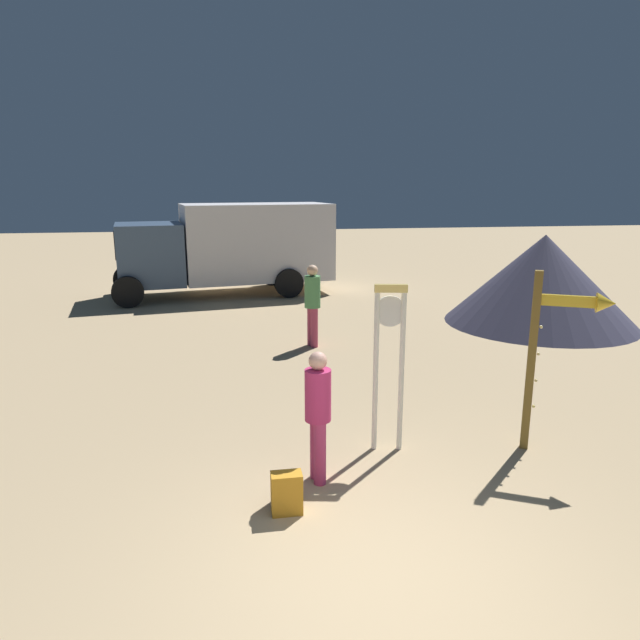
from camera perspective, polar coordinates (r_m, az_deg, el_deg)
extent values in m
plane|color=tan|center=(5.58, 5.87, -24.85)|extent=(80.00, 80.00, 0.00)
cylinder|color=white|center=(7.44, 5.60, -5.29)|extent=(0.07, 0.07, 2.13)
cylinder|color=white|center=(7.47, 8.17, -5.28)|extent=(0.07, 0.07, 2.13)
cube|color=#FFDB71|center=(7.18, 7.14, 3.18)|extent=(0.42, 0.16, 0.10)
cylinder|color=white|center=(7.27, 7.05, 0.90)|extent=(0.40, 0.12, 0.40)
cube|color=black|center=(7.29, 7.03, 0.94)|extent=(0.04, 0.02, 0.09)
cube|color=black|center=(7.29, 7.03, 0.94)|extent=(0.03, 0.02, 0.15)
cube|color=brown|center=(7.88, 20.41, -4.00)|extent=(0.13, 0.13, 2.40)
cube|color=yellow|center=(7.71, 23.68, 1.76)|extent=(0.60, 0.35, 0.14)
cone|color=yellow|center=(7.77, 26.77, 1.52)|extent=(0.31, 0.32, 0.25)
sphere|color=#FFEC81|center=(8.07, 20.63, -8.11)|extent=(0.04, 0.04, 0.04)
sphere|color=#F9DF8F|center=(7.95, 20.85, -5.69)|extent=(0.04, 0.04, 0.04)
sphere|color=#FADE8E|center=(7.85, 21.06, -3.20)|extent=(0.04, 0.04, 0.04)
sphere|color=#FFEA90|center=(7.76, 21.29, -0.65)|extent=(0.04, 0.04, 0.04)
sphere|color=#EDE591|center=(7.68, 21.52, 1.96)|extent=(0.04, 0.04, 0.04)
cylinder|color=#B93569|center=(6.82, -0.01, -13.22)|extent=(0.15, 0.15, 0.78)
cylinder|color=#B93569|center=(6.95, -0.40, -12.68)|extent=(0.15, 0.15, 0.78)
cylinder|color=#BC2B61|center=(6.60, -0.21, -7.54)|extent=(0.31, 0.31, 0.61)
sphere|color=#E2A790|center=(6.47, -0.21, -4.12)|extent=(0.21, 0.21, 0.21)
cube|color=orange|center=(6.37, -3.36, -16.94)|extent=(0.33, 0.20, 0.46)
cube|color=#CB8134|center=(6.50, -3.47, -16.94)|extent=(0.23, 0.04, 0.20)
cylinder|color=#B83F5D|center=(12.26, -0.59, -0.78)|extent=(0.16, 0.16, 0.86)
cylinder|color=#B83F5D|center=(12.41, -0.91, -0.60)|extent=(0.16, 0.16, 0.86)
cylinder|color=#509055|center=(12.17, -0.76, 2.85)|extent=(0.34, 0.34, 0.68)
sphere|color=#E7B58B|center=(12.09, -0.77, 4.99)|extent=(0.24, 0.24, 0.24)
cube|color=silver|center=(18.52, -6.38, 7.81)|extent=(4.90, 2.97, 2.40)
cube|color=#405570|center=(18.16, -16.68, 6.34)|extent=(2.23, 2.44, 1.85)
cube|color=black|center=(18.12, -19.83, 7.28)|extent=(0.31, 1.81, 0.81)
cylinder|color=black|center=(19.43, -18.73, 3.88)|extent=(0.93, 0.39, 0.90)
cylinder|color=black|center=(17.13, -18.72, 2.67)|extent=(0.93, 0.39, 0.90)
cylinder|color=black|center=(19.96, -4.91, 4.78)|extent=(0.93, 0.39, 0.90)
cylinder|color=black|center=(17.73, -3.14, 3.71)|extent=(0.93, 0.39, 0.90)
cone|color=#39384D|center=(15.32, 21.37, 3.80)|extent=(4.69, 4.69, 2.24)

